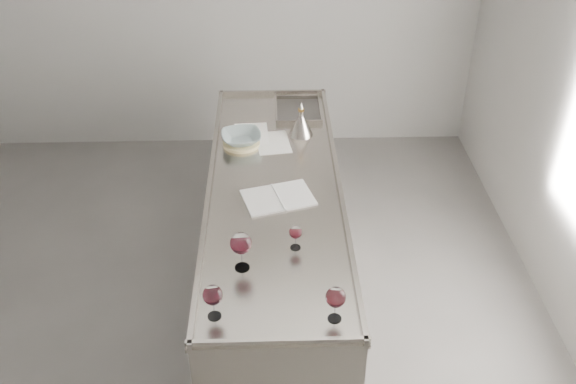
{
  "coord_description": "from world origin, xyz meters",
  "views": [
    {
      "loc": [
        0.48,
        -2.73,
        2.96
      ],
      "look_at": [
        0.57,
        0.12,
        1.02
      ],
      "focal_mm": 40.0,
      "sensor_mm": 36.0,
      "label": 1
    }
  ],
  "objects_px": {
    "wine_glass_left": "(213,296)",
    "wine_glass_middle": "(241,244)",
    "wine_glass_right": "(336,298)",
    "notebook": "(278,197)",
    "counter": "(275,249)",
    "ceramic_bowl": "(241,138)",
    "wine_glass_small": "(296,233)",
    "wine_funnel": "(301,125)"
  },
  "relations": [
    {
      "from": "wine_glass_left",
      "to": "wine_glass_middle",
      "type": "height_order",
      "value": "wine_glass_middle"
    },
    {
      "from": "wine_glass_left",
      "to": "wine_glass_right",
      "type": "relative_size",
      "value": 0.99
    },
    {
      "from": "wine_glass_left",
      "to": "wine_glass_right",
      "type": "distance_m",
      "value": 0.52
    },
    {
      "from": "wine_glass_left",
      "to": "notebook",
      "type": "bearing_deg",
      "value": 71.76
    },
    {
      "from": "wine_glass_middle",
      "to": "wine_glass_right",
      "type": "distance_m",
      "value": 0.54
    },
    {
      "from": "counter",
      "to": "ceramic_bowl",
      "type": "height_order",
      "value": "ceramic_bowl"
    },
    {
      "from": "counter",
      "to": "wine_glass_small",
      "type": "distance_m",
      "value": 0.8
    },
    {
      "from": "wine_glass_left",
      "to": "wine_glass_right",
      "type": "xyz_separation_m",
      "value": [
        0.52,
        -0.03,
        0.0
      ]
    },
    {
      "from": "wine_glass_middle",
      "to": "wine_glass_right",
      "type": "bearing_deg",
      "value": -40.42
    },
    {
      "from": "notebook",
      "to": "wine_funnel",
      "type": "height_order",
      "value": "wine_funnel"
    },
    {
      "from": "counter",
      "to": "wine_glass_small",
      "type": "bearing_deg",
      "value": -80.18
    },
    {
      "from": "wine_glass_middle",
      "to": "wine_glass_small",
      "type": "height_order",
      "value": "wine_glass_middle"
    },
    {
      "from": "wine_glass_middle",
      "to": "wine_glass_right",
      "type": "xyz_separation_m",
      "value": [
        0.41,
        -0.35,
        -0.02
      ]
    },
    {
      "from": "wine_glass_middle",
      "to": "wine_glass_right",
      "type": "relative_size",
      "value": 1.17
    },
    {
      "from": "wine_glass_small",
      "to": "wine_glass_middle",
      "type": "bearing_deg",
      "value": -151.29
    },
    {
      "from": "counter",
      "to": "ceramic_bowl",
      "type": "bearing_deg",
      "value": 113.1
    },
    {
      "from": "notebook",
      "to": "wine_funnel",
      "type": "bearing_deg",
      "value": 61.53
    },
    {
      "from": "counter",
      "to": "ceramic_bowl",
      "type": "distance_m",
      "value": 0.73
    },
    {
      "from": "counter",
      "to": "wine_glass_middle",
      "type": "height_order",
      "value": "wine_glass_middle"
    },
    {
      "from": "wine_glass_small",
      "to": "counter",
      "type": "bearing_deg",
      "value": 99.82
    },
    {
      "from": "wine_glass_left",
      "to": "wine_glass_right",
      "type": "bearing_deg",
      "value": -3.39
    },
    {
      "from": "notebook",
      "to": "wine_funnel",
      "type": "xyz_separation_m",
      "value": [
        0.16,
        0.72,
        0.06
      ]
    },
    {
      "from": "wine_glass_small",
      "to": "ceramic_bowl",
      "type": "xyz_separation_m",
      "value": [
        -0.3,
        1.03,
        -0.04
      ]
    },
    {
      "from": "wine_funnel",
      "to": "notebook",
      "type": "bearing_deg",
      "value": -102.48
    },
    {
      "from": "wine_funnel",
      "to": "wine_glass_small",
      "type": "bearing_deg",
      "value": -94.04
    },
    {
      "from": "counter",
      "to": "wine_glass_middle",
      "type": "distance_m",
      "value": 0.95
    },
    {
      "from": "wine_glass_right",
      "to": "wine_glass_left",
      "type": "bearing_deg",
      "value": 176.61
    },
    {
      "from": "wine_glass_middle",
      "to": "ceramic_bowl",
      "type": "height_order",
      "value": "wine_glass_middle"
    },
    {
      "from": "counter",
      "to": "wine_glass_left",
      "type": "relative_size",
      "value": 14.14
    },
    {
      "from": "notebook",
      "to": "wine_glass_left",
      "type": "bearing_deg",
      "value": -124.23
    },
    {
      "from": "wine_funnel",
      "to": "wine_glass_right",
      "type": "bearing_deg",
      "value": -87.62
    },
    {
      "from": "wine_glass_right",
      "to": "wine_funnel",
      "type": "xyz_separation_m",
      "value": [
        -0.07,
        1.64,
        -0.05
      ]
    },
    {
      "from": "counter",
      "to": "wine_funnel",
      "type": "xyz_separation_m",
      "value": [
        0.18,
        0.59,
        0.54
      ]
    },
    {
      "from": "wine_glass_small",
      "to": "notebook",
      "type": "xyz_separation_m",
      "value": [
        -0.08,
        0.43,
        -0.09
      ]
    },
    {
      "from": "wine_glass_small",
      "to": "notebook",
      "type": "bearing_deg",
      "value": 100.21
    },
    {
      "from": "wine_glass_middle",
      "to": "notebook",
      "type": "height_order",
      "value": "wine_glass_middle"
    },
    {
      "from": "ceramic_bowl",
      "to": "wine_funnel",
      "type": "xyz_separation_m",
      "value": [
        0.38,
        0.12,
        0.02
      ]
    },
    {
      "from": "wine_glass_left",
      "to": "ceramic_bowl",
      "type": "bearing_deg",
      "value": 87.15
    },
    {
      "from": "wine_glass_left",
      "to": "wine_glass_small",
      "type": "height_order",
      "value": "wine_glass_left"
    },
    {
      "from": "wine_glass_small",
      "to": "wine_funnel",
      "type": "height_order",
      "value": "wine_funnel"
    },
    {
      "from": "wine_glass_small",
      "to": "ceramic_bowl",
      "type": "bearing_deg",
      "value": 106.12
    },
    {
      "from": "wine_glass_left",
      "to": "wine_glass_middle",
      "type": "distance_m",
      "value": 0.34
    }
  ]
}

